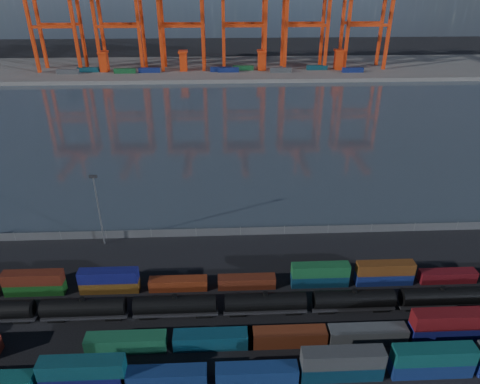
{
  "coord_description": "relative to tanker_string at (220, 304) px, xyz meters",
  "views": [
    {
      "loc": [
        -3.71,
        -53.48,
        53.27
      ],
      "look_at": [
        0.0,
        30.0,
        10.0
      ],
      "focal_mm": 32.0,
      "sensor_mm": 36.0,
      "label": 1
    }
  ],
  "objects": [
    {
      "name": "waterfront_fence",
      "position": [
        4.58,
        24.85,
        -1.24
      ],
      "size": [
        160.12,
        0.12,
        2.2
      ],
      "color": "#595B5E",
      "rests_on": "ground"
    },
    {
      "name": "tanker_string",
      "position": [
        0.0,
        0.0,
        0.0
      ],
      "size": [
        123.03,
        3.12,
        4.47
      ],
      "color": "black",
      "rests_on": "ground"
    },
    {
      "name": "container_row_mid",
      "position": [
        2.74,
        -7.1,
        -0.25
      ],
      "size": [
        141.37,
        2.56,
        5.46
      ],
      "color": "#424347",
      "rests_on": "ground"
    },
    {
      "name": "container_row_north",
      "position": [
        -5.15,
        7.02,
        -0.28
      ],
      "size": [
        127.01,
        2.21,
        4.7
      ],
      "color": "navy",
      "rests_on": "ground"
    },
    {
      "name": "container_row_south",
      "position": [
        4.85,
        -13.77,
        -0.13
      ],
      "size": [
        139.25,
        2.44,
        5.2
      ],
      "color": "#3B3E40",
      "rests_on": "ground"
    },
    {
      "name": "straddle_carriers",
      "position": [
        2.08,
        196.85,
        5.58
      ],
      "size": [
        140.0,
        7.0,
        11.1
      ],
      "color": "red",
      "rests_on": "far_quay"
    },
    {
      "name": "harbor_water",
      "position": [
        4.58,
        101.85,
        -2.23
      ],
      "size": [
        700.0,
        700.0,
        0.0
      ],
      "primitive_type": "plane",
      "color": "#313D47",
      "rests_on": "ground"
    },
    {
      "name": "far_quay",
      "position": [
        4.58,
        206.85,
        -1.24
      ],
      "size": [
        700.0,
        70.0,
        2.0
      ],
      "primitive_type": "cube",
      "color": "#514F4C",
      "rests_on": "ground"
    },
    {
      "name": "yard_light_mast",
      "position": [
        -25.42,
        22.85,
        7.06
      ],
      "size": [
        1.6,
        0.4,
        16.6
      ],
      "color": "slate",
      "rests_on": "ground"
    },
    {
      "name": "quay_containers",
      "position": [
        -6.41,
        192.31,
        1.06
      ],
      "size": [
        172.58,
        10.99,
        2.6
      ],
      "color": "navy",
      "rests_on": "far_quay"
    },
    {
      "name": "ground",
      "position": [
        4.58,
        -3.15,
        -2.24
      ],
      "size": [
        700.0,
        700.0,
        0.0
      ],
      "primitive_type": "plane",
      "color": "black",
      "rests_on": "ground"
    }
  ]
}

